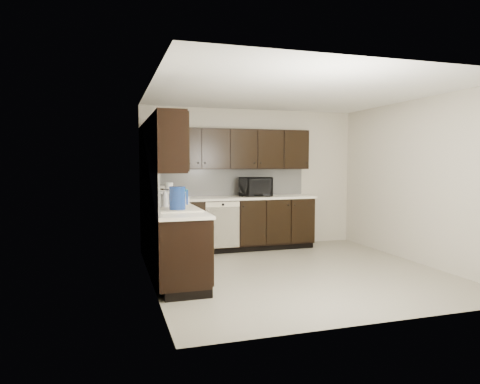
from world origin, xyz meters
name	(u,v)px	position (x,y,z in m)	size (l,w,h in m)	color
floor	(296,272)	(0.00, 0.00, 0.00)	(4.00, 4.00, 0.00)	gray
ceiling	(298,92)	(0.00, 0.00, 2.50)	(4.00, 4.00, 0.00)	white
wall_back	(251,178)	(0.00, 2.00, 1.25)	(4.00, 0.02, 2.50)	#BEB6A2
wall_left	(151,186)	(-2.00, 0.00, 1.25)	(0.02, 4.00, 2.50)	#BEB6A2
wall_right	(417,181)	(2.00, 0.00, 1.25)	(0.02, 4.00, 2.50)	#BEB6A2
wall_front	(387,193)	(0.00, -2.00, 1.25)	(4.00, 0.02, 2.50)	#BEB6A2
lower_cabinets	(209,234)	(-1.01, 1.11, 0.41)	(3.00, 2.80, 0.90)	black
countertop	(209,202)	(-1.01, 1.11, 0.92)	(3.03, 2.83, 0.04)	white
backsplash	(193,185)	(-1.22, 1.32, 1.18)	(3.00, 2.80, 0.48)	#B6B6B2
upper_cabinets	(201,148)	(-1.10, 1.20, 1.77)	(3.00, 2.80, 0.70)	black
dishwasher	(223,222)	(-0.70, 1.41, 0.55)	(0.58, 0.04, 0.78)	beige
sink	(177,214)	(-1.68, -0.01, 0.88)	(0.54, 0.82, 0.42)	beige
microwave	(255,187)	(-0.01, 1.74, 1.11)	(0.60, 0.40, 0.33)	black
soap_bottle_a	(186,199)	(-1.48, 0.44, 1.03)	(0.08, 0.08, 0.17)	gray
soap_bottle_b	(165,198)	(-1.81, 0.17, 1.07)	(0.10, 0.10, 0.26)	gray
toaster_oven	(157,192)	(-1.75, 1.71, 1.04)	(0.33, 0.25, 0.21)	#B1B1B4
storage_bin	(167,199)	(-1.72, 0.60, 1.03)	(0.47, 0.35, 0.18)	silver
blue_pitcher	(177,199)	(-1.70, -0.19, 1.09)	(0.20, 0.20, 0.30)	navy
teal_tumbler	(184,197)	(-1.48, 0.59, 1.05)	(0.10, 0.10, 0.22)	#0B7D77
paper_towel_roll	(169,191)	(-1.59, 1.35, 1.08)	(0.13, 0.13, 0.28)	silver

